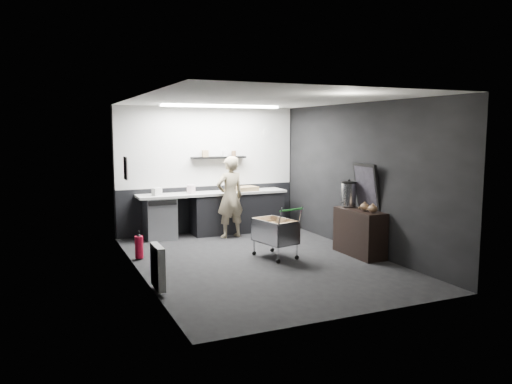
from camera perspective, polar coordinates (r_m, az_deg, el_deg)
name	(u,v)px	position (r m, az deg, el deg)	size (l,w,h in m)	color
floor	(260,261)	(8.54, 0.45, -7.89)	(5.50, 5.50, 0.00)	black
ceiling	(260,100)	(8.26, 0.47, 10.51)	(5.50, 5.50, 0.00)	silver
wall_back	(208,170)	(10.85, -5.51, 2.54)	(5.50, 5.50, 0.00)	black
wall_front	(357,205)	(5.91, 11.45, -1.41)	(5.50, 5.50, 0.00)	black
wall_left	(139,188)	(7.70, -13.25, 0.50)	(5.50, 5.50, 0.00)	black
wall_right	(360,177)	(9.29, 11.79, 1.65)	(5.50, 5.50, 0.00)	black
kitchen_wall_panel	(208,147)	(10.80, -5.51, 5.18)	(3.95, 0.02, 1.70)	silver
dado_panel	(209,209)	(10.93, -5.42, -1.91)	(3.95, 0.02, 1.00)	black
floating_shelf	(219,157)	(10.77, -4.30, 3.96)	(1.20, 0.22, 0.04)	black
wall_clock	(267,133)	(11.30, 1.29, 6.81)	(0.20, 0.20, 0.03)	silver
poster	(125,168)	(8.96, -14.69, 2.65)	(0.02, 0.30, 0.40)	silver
poster_red_band	(126,164)	(8.95, -14.67, 3.10)	(0.01, 0.22, 0.10)	red
radiator	(158,267)	(7.03, -11.17, -8.38)	(0.10, 0.50, 0.60)	silver
ceiling_strip	(222,106)	(9.97, -3.96, 9.74)	(2.40, 0.20, 0.04)	white
prep_counter	(219,212)	(10.69, -4.21, -2.34)	(3.20, 0.61, 0.90)	black
person	(230,197)	(10.24, -2.98, -0.58)	(0.61, 0.40, 1.68)	beige
shopping_cart	(275,233)	(8.69, 2.19, -4.70)	(0.66, 0.93, 0.91)	silver
sideboard	(359,226)	(9.03, 11.71, -3.82)	(0.46, 1.08, 1.62)	black
fire_extinguisher	(139,246)	(8.83, -13.22, -6.04)	(0.14, 0.14, 0.47)	#B80C28
cardboard_box	(246,189)	(10.79, -1.15, 0.39)	(0.46, 0.35, 0.09)	#967A50
pink_tub	(191,189)	(10.43, -7.43, 0.33)	(0.18, 0.18, 0.18)	silver
white_container	(157,192)	(10.20, -11.26, 0.03)	(0.17, 0.13, 0.15)	silver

